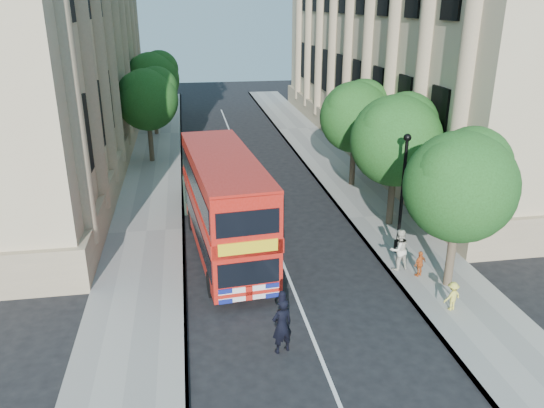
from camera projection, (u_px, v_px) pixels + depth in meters
name	position (u px, v px, depth m)	size (l,w,h in m)	color
ground	(318.00, 350.00, 16.50)	(120.00, 120.00, 0.00)	black
pavement_right	(381.00, 217.00, 26.58)	(3.50, 80.00, 0.12)	gray
pavement_left	(146.00, 232.00, 24.82)	(3.50, 80.00, 0.12)	gray
building_right	(428.00, 19.00, 37.53)	(12.00, 38.00, 18.00)	tan
building_left	(16.00, 21.00, 33.30)	(12.00, 38.00, 18.00)	tan
tree_right_near	(461.00, 181.00, 18.68)	(4.00, 4.00, 6.08)	#473828
tree_right_mid	(397.00, 136.00, 24.14)	(4.20, 4.20, 6.37)	#473828
tree_right_far	(356.00, 113.00, 29.71)	(4.00, 4.00, 6.15)	#473828
tree_left_far	(148.00, 96.00, 34.31)	(4.00, 4.00, 6.30)	#473828
tree_left_back	(153.00, 76.00, 41.59)	(4.20, 4.20, 6.65)	#473828
lamp_post	(402.00, 199.00, 21.90)	(0.32, 0.32, 5.16)	black
double_decker_bus	(225.00, 203.00, 21.89)	(3.26, 9.45, 4.28)	#B5160C
box_van	(203.00, 180.00, 28.02)	(2.09, 4.79, 2.71)	black
police_constable	(282.00, 325.00, 16.11)	(0.68, 0.45, 1.86)	black
woman_pedestrian	(399.00, 250.00, 20.97)	(0.83, 0.64, 1.70)	beige
child_a	(420.00, 264.00, 20.54)	(0.62, 0.26, 1.06)	#CE5F24
child_b	(452.00, 296.00, 18.28)	(0.68, 0.39, 1.05)	#DCCF4B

